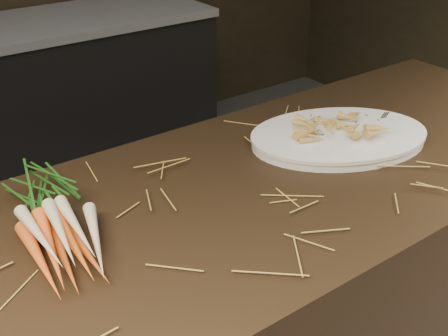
{
  "coord_description": "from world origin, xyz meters",
  "views": [
    {
      "loc": [
        -0.5,
        -0.53,
        1.55
      ],
      "look_at": [
        0.11,
        0.32,
        0.96
      ],
      "focal_mm": 45.0,
      "sensor_mm": 36.0,
      "label": 1
    }
  ],
  "objects": [
    {
      "name": "straw_bedding",
      "position": [
        0.0,
        0.3,
        0.91
      ],
      "size": [
        1.4,
        0.6,
        0.02
      ],
      "primitive_type": null,
      "color": "olive",
      "rests_on": "main_counter"
    },
    {
      "name": "serving_platter",
      "position": [
        0.49,
        0.34,
        0.91
      ],
      "size": [
        0.54,
        0.45,
        0.02
      ],
      "primitive_type": null,
      "rotation": [
        0.0,
        0.0,
        -0.39
      ],
      "color": "white",
      "rests_on": "main_counter"
    },
    {
      "name": "roasted_veg_heap",
      "position": [
        0.49,
        0.34,
        0.95
      ],
      "size": [
        0.27,
        0.23,
        0.05
      ],
      "primitive_type": null,
      "rotation": [
        0.0,
        0.0,
        -0.39
      ],
      "color": "#AF813A",
      "rests_on": "serving_platter"
    },
    {
      "name": "root_veg_bunch",
      "position": [
        -0.25,
        0.41,
        0.94
      ],
      "size": [
        0.18,
        0.45,
        0.08
      ],
      "rotation": [
        0.0,
        0.0,
        -0.13
      ],
      "color": "#C44412",
      "rests_on": "main_counter"
    },
    {
      "name": "back_counter",
      "position": [
        0.3,
        2.18,
        0.42
      ],
      "size": [
        1.82,
        0.62,
        0.84
      ],
      "color": "black",
      "rests_on": "ground"
    },
    {
      "name": "serving_fork",
      "position": [
        0.63,
        0.26,
        0.93
      ],
      "size": [
        0.16,
        0.09,
        0.0
      ],
      "primitive_type": "cube",
      "rotation": [
        0.0,
        0.0,
        -1.12
      ],
      "color": "silver",
      "rests_on": "serving_platter"
    }
  ]
}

